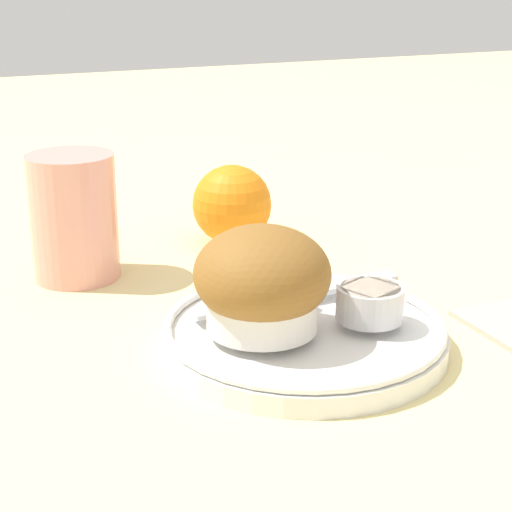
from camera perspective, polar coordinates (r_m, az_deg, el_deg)
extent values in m
plane|color=beige|center=(0.58, 2.59, -6.24)|extent=(3.00, 3.00, 0.00)
cylinder|color=white|center=(0.58, 3.28, -5.56)|extent=(0.19, 0.19, 0.01)
torus|color=white|center=(0.58, 3.30, -4.66)|extent=(0.19, 0.19, 0.01)
cylinder|color=silver|center=(0.56, 0.49, -3.48)|extent=(0.07, 0.07, 0.03)
ellipsoid|color=brown|center=(0.55, 0.50, -1.26)|extent=(0.09, 0.09, 0.06)
cylinder|color=silver|center=(0.58, 7.60, -3.11)|extent=(0.05, 0.05, 0.02)
cylinder|color=beige|center=(0.57, 7.65, -2.24)|extent=(0.04, 0.04, 0.00)
sphere|color=#B7192D|center=(0.60, 2.02, -2.68)|extent=(0.01, 0.01, 0.01)
sphere|color=#B7192D|center=(0.60, 3.07, -2.50)|extent=(0.01, 0.01, 0.01)
cube|color=silver|center=(0.62, 2.87, -2.54)|extent=(0.17, 0.03, 0.00)
sphere|color=orange|center=(0.78, -1.61, 3.46)|extent=(0.07, 0.07, 0.07)
cylinder|color=#E5998C|center=(0.71, -12.05, 2.56)|extent=(0.07, 0.07, 0.10)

